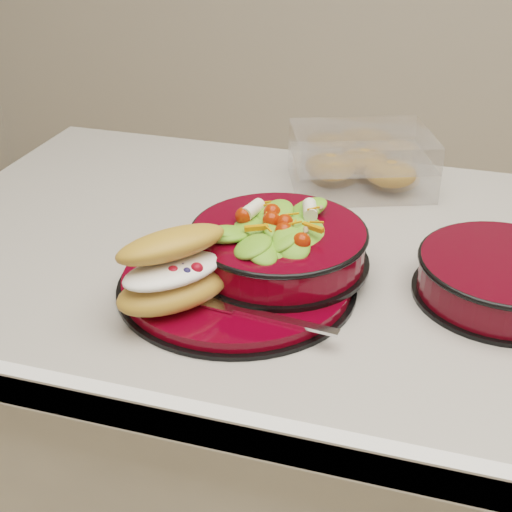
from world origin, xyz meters
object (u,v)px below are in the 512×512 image
(island_counter, at_px, (316,477))
(croissant, at_px, (175,270))
(fork, at_px, (264,316))
(salad_bowl, at_px, (279,238))
(extra_bowl, at_px, (504,276))
(pastry_box, at_px, (361,161))
(dinner_plate, at_px, (237,281))

(island_counter, bearing_deg, croissant, -125.92)
(fork, bearing_deg, salad_bowl, 14.35)
(extra_bowl, bearing_deg, salad_bowl, -173.80)
(salad_bowl, distance_m, fork, 0.13)
(island_counter, height_order, extra_bowl, extra_bowl)
(extra_bowl, bearing_deg, fork, -149.36)
(pastry_box, bearing_deg, dinner_plate, -125.46)
(island_counter, distance_m, dinner_plate, 0.48)
(dinner_plate, bearing_deg, fork, -53.64)
(island_counter, xyz_separation_m, pastry_box, (0.00, 0.24, 0.49))
(dinner_plate, xyz_separation_m, extra_bowl, (0.33, 0.08, 0.02))
(croissant, bearing_deg, salad_bowl, 3.05)
(croissant, relative_size, extra_bowl, 0.78)
(pastry_box, relative_size, extra_bowl, 1.19)
(island_counter, relative_size, dinner_plate, 3.99)
(croissant, height_order, pastry_box, croissant)
(dinner_plate, distance_m, salad_bowl, 0.08)
(dinner_plate, xyz_separation_m, salad_bowl, (0.04, 0.05, 0.05))
(dinner_plate, distance_m, croissant, 0.11)
(dinner_plate, height_order, salad_bowl, salad_bowl)
(fork, height_order, pastry_box, pastry_box)
(dinner_plate, height_order, pastry_box, pastry_box)
(island_counter, bearing_deg, dinner_plate, -127.22)
(island_counter, distance_m, fork, 0.51)
(dinner_plate, bearing_deg, pastry_box, 75.11)
(salad_bowl, relative_size, croissant, 1.37)
(croissant, distance_m, pastry_box, 0.47)
(dinner_plate, xyz_separation_m, pastry_box, (0.10, 0.37, 0.03))
(salad_bowl, relative_size, extra_bowl, 1.07)
(salad_bowl, bearing_deg, dinner_plate, -132.38)
(croissant, distance_m, extra_bowl, 0.41)
(salad_bowl, bearing_deg, extra_bowl, 6.20)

